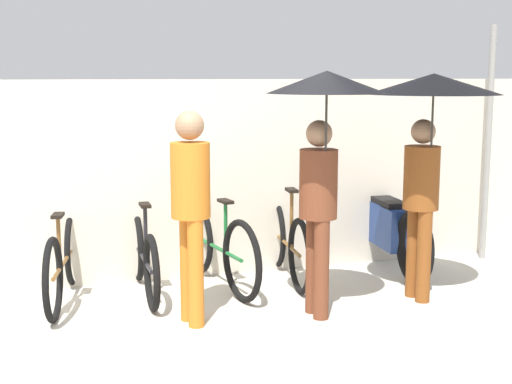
# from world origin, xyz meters

# --- Properties ---
(ground_plane) EXTENTS (30.00, 30.00, 0.00)m
(ground_plane) POSITION_xyz_m (0.00, 0.00, 0.00)
(ground_plane) COLOR beige
(back_wall) EXTENTS (11.36, 0.12, 2.00)m
(back_wall) POSITION_xyz_m (0.00, 2.15, 1.00)
(back_wall) COLOR beige
(back_wall) RESTS_ON ground
(parked_bicycle_0) EXTENTS (0.55, 1.78, 0.97)m
(parked_bicycle_0) POSITION_xyz_m (-1.09, 1.69, 0.37)
(parked_bicycle_0) COLOR black
(parked_bicycle_0) RESTS_ON ground
(parked_bicycle_1) EXTENTS (0.44, 1.67, 1.11)m
(parked_bicycle_1) POSITION_xyz_m (-0.36, 1.69, 0.36)
(parked_bicycle_1) COLOR black
(parked_bicycle_1) RESTS_ON ground
(parked_bicycle_2) EXTENTS (0.47, 1.83, 0.99)m
(parked_bicycle_2) POSITION_xyz_m (0.36, 1.72, 0.39)
(parked_bicycle_2) COLOR black
(parked_bicycle_2) RESTS_ON ground
(parked_bicycle_3) EXTENTS (0.44, 1.69, 1.07)m
(parked_bicycle_3) POSITION_xyz_m (1.09, 1.75, 0.38)
(parked_bicycle_3) COLOR black
(parked_bicycle_3) RESTS_ON ground
(pedestrian_leading) EXTENTS (0.32, 0.32, 1.76)m
(pedestrian_leading) POSITION_xyz_m (-0.11, 0.76, 1.04)
(pedestrian_leading) COLOR #C66B1E
(pedestrian_leading) RESTS_ON ground
(pedestrian_center) EXTENTS (0.97, 0.97, 2.07)m
(pedestrian_center) POSITION_xyz_m (0.95, 0.53, 1.61)
(pedestrian_center) COLOR brown
(pedestrian_center) RESTS_ON ground
(pedestrian_trailing) EXTENTS (1.16, 1.16, 2.05)m
(pedestrian_trailing) POSITION_xyz_m (2.01, 0.66, 1.68)
(pedestrian_trailing) COLOR brown
(pedestrian_trailing) RESTS_ON ground
(motorcycle) EXTENTS (0.58, 2.08, 0.95)m
(motorcycle) POSITION_xyz_m (2.27, 1.83, 0.42)
(motorcycle) COLOR black
(motorcycle) RESTS_ON ground
(awning_pole) EXTENTS (0.07, 0.07, 2.57)m
(awning_pole) POSITION_xyz_m (3.48, 1.85, 1.29)
(awning_pole) COLOR gray
(awning_pole) RESTS_ON ground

